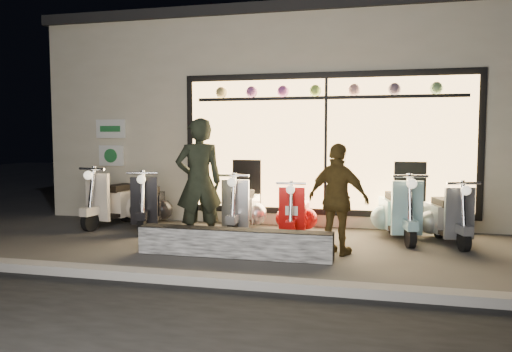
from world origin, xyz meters
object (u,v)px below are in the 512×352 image
at_px(scooter_red, 295,214).
at_px(man, 199,182).
at_px(woman, 338,199).
at_px(graffiti_barrier, 234,243).
at_px(scooter_silver, 243,208).

relative_size(scooter_red, man, 0.66).
height_order(scooter_red, man, man).
distance_m(man, woman, 2.17).
bearing_deg(graffiti_barrier, scooter_silver, 101.35).
bearing_deg(man, scooter_red, -171.23).
bearing_deg(scooter_silver, woman, -39.31).
distance_m(graffiti_barrier, woman, 1.61).
bearing_deg(man, scooter_silver, -135.84).
distance_m(scooter_silver, scooter_red, 1.00).
distance_m(graffiti_barrier, scooter_red, 1.79).
xyz_separation_m(man, woman, (2.16, -0.14, -0.19)).
xyz_separation_m(scooter_silver, scooter_red, (0.98, -0.18, -0.04)).
distance_m(scooter_silver, man, 1.41).
relative_size(scooter_silver, woman, 0.90).
xyz_separation_m(scooter_silver, woman, (1.78, -1.37, 0.39)).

